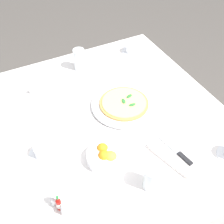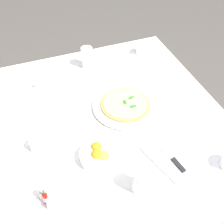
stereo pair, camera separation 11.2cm
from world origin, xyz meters
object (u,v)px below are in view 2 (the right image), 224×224
at_px(pizza, 125,104).
at_px(salt_shaker, 42,193).
at_px(dinner_knife, 171,156).
at_px(water_glass_near_right, 87,59).
at_px(pizza_plate, 125,106).
at_px(coffee_cup_center_back, 142,50).
at_px(napkin_folded, 171,159).
at_px(coffee_cup_near_left, 4,99).
at_px(menu_card, 43,83).
at_px(citrus_bowl, 98,155).
at_px(hot_sauce_bottle, 45,197).
at_px(water_glass_back_corner, 141,182).
at_px(pepper_shaker, 50,204).
at_px(coffee_cup_far_right, 39,145).

relative_size(pizza, salt_shaker, 4.35).
xyz_separation_m(pizza, dinner_knife, (-0.36, -0.06, -0.00)).
xyz_separation_m(pizza, water_glass_near_right, (0.40, 0.07, 0.03)).
relative_size(pizza_plate, dinner_knife, 1.66).
xyz_separation_m(coffee_cup_center_back, napkin_folded, (-0.77, 0.22, -0.02)).
bearing_deg(coffee_cup_near_left, napkin_folded, -135.08).
relative_size(coffee_cup_center_back, dinner_knife, 0.66).
height_order(pizza_plate, coffee_cup_near_left, coffee_cup_near_left).
xyz_separation_m(salt_shaker, menu_card, (0.64, -0.13, 0.00)).
bearing_deg(coffee_cup_near_left, coffee_cup_center_back, -79.63).
bearing_deg(citrus_bowl, dinner_knife, -111.14).
height_order(coffee_cup_center_back, dinner_knife, coffee_cup_center_back).
bearing_deg(hot_sauce_bottle, napkin_folded, -89.33).
bearing_deg(coffee_cup_center_back, citrus_bowl, 142.38).
relative_size(water_glass_near_right, salt_shaker, 2.23).
height_order(pizza, water_glass_back_corner, water_glass_back_corner).
relative_size(dinner_knife, pepper_shaker, 3.48).
xyz_separation_m(coffee_cup_far_right, hot_sauce_bottle, (-0.26, 0.02, 0.01)).
bearing_deg(hot_sauce_bottle, water_glass_near_right, -27.53).
height_order(water_glass_back_corner, menu_card, water_glass_back_corner).
bearing_deg(pizza_plate, coffee_cup_center_back, -34.49).
bearing_deg(napkin_folded, coffee_cup_center_back, -31.68).
relative_size(citrus_bowl, menu_card, 1.68).
height_order(pizza_plate, water_glass_near_right, water_glass_near_right).
distance_m(coffee_cup_near_left, napkin_folded, 0.87).
height_order(coffee_cup_center_back, water_glass_near_right, water_glass_near_right).
height_order(dinner_knife, pepper_shaker, pepper_shaker).
bearing_deg(water_glass_back_corner, coffee_cup_center_back, -25.20).
xyz_separation_m(napkin_folded, salt_shaker, (0.02, 0.54, 0.02)).
bearing_deg(citrus_bowl, salt_shaker, 109.61).
bearing_deg(coffee_cup_center_back, pizza, 145.55).
distance_m(pizza_plate, pizza, 0.01).
bearing_deg(water_glass_back_corner, citrus_bowl, 29.26).
xyz_separation_m(citrus_bowl, menu_card, (0.55, 0.12, 0.00)).
relative_size(coffee_cup_near_left, dinner_knife, 0.68).
relative_size(coffee_cup_center_back, citrus_bowl, 0.87).
distance_m(napkin_folded, hot_sauce_bottle, 0.53).
relative_size(water_glass_back_corner, salt_shaker, 1.91).
distance_m(coffee_cup_near_left, dinner_knife, 0.87).
distance_m(water_glass_back_corner, napkin_folded, 0.20).
bearing_deg(coffee_cup_near_left, water_glass_back_corner, -147.83).
xyz_separation_m(coffee_cup_near_left, pepper_shaker, (-0.65, -0.09, -0.00)).
xyz_separation_m(water_glass_near_right, menu_card, (-0.10, 0.28, -0.02)).
distance_m(coffee_cup_far_right, salt_shaker, 0.24).
relative_size(coffee_cup_far_right, water_glass_back_corner, 1.24).
relative_size(water_glass_back_corner, citrus_bowl, 0.72).
height_order(pizza, coffee_cup_center_back, coffee_cup_center_back).
height_order(coffee_cup_near_left, hot_sauce_bottle, hot_sauce_bottle).
relative_size(pizza, citrus_bowl, 1.63).
bearing_deg(water_glass_back_corner, pizza, -15.32).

